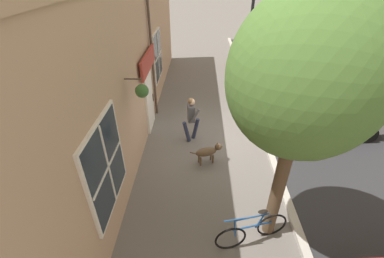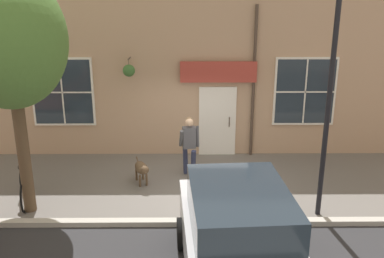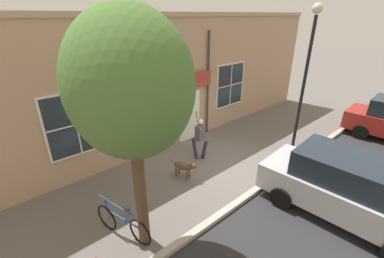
# 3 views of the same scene
# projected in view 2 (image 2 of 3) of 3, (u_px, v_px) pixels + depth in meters

# --- Properties ---
(ground_plane) EXTENTS (90.00, 90.00, 0.00)m
(ground_plane) POSITION_uv_depth(u_px,v_px,m) (193.00, 184.00, 11.02)
(ground_plane) COLOR #66605B
(storefront_facade) EXTENTS (0.95, 18.00, 5.07)m
(storefront_facade) POSITION_uv_depth(u_px,v_px,m) (192.00, 71.00, 12.47)
(storefront_facade) COLOR tan
(storefront_facade) RESTS_ON ground_plane
(pedestrian_walking) EXTENTS (0.61, 0.55, 1.63)m
(pedestrian_walking) POSITION_uv_depth(u_px,v_px,m) (189.00, 141.00, 11.31)
(pedestrian_walking) COLOR #282D47
(pedestrian_walking) RESTS_ON ground_plane
(dog_on_leash) EXTENTS (1.04, 0.49, 0.66)m
(dog_on_leash) POSITION_uv_depth(u_px,v_px,m) (142.00, 169.00, 10.93)
(dog_on_leash) COLOR brown
(dog_on_leash) RESTS_ON ground_plane
(street_tree_by_curb) EXTENTS (2.56, 2.31, 5.23)m
(street_tree_by_curb) POSITION_uv_depth(u_px,v_px,m) (8.00, 46.00, 8.60)
(street_tree_by_curb) COLOR brown
(street_tree_by_curb) RESTS_ON ground_plane
(leaning_bicycle) EXTENTS (1.67, 0.56, 1.00)m
(leaning_bicycle) POSITION_uv_depth(u_px,v_px,m) (23.00, 186.00, 10.07)
(leaning_bicycle) COLOR black
(leaning_bicycle) RESTS_ON ground_plane
(parked_car_mid_block) EXTENTS (4.40, 2.15, 1.75)m
(parked_car_mid_block) POSITION_uv_depth(u_px,v_px,m) (240.00, 243.00, 6.89)
(parked_car_mid_block) COLOR #B7B7BC
(parked_car_mid_block) RESTS_ON ground_plane
(street_lamp) EXTENTS (0.32, 0.32, 5.31)m
(street_lamp) POSITION_uv_depth(u_px,v_px,m) (333.00, 61.00, 8.52)
(street_lamp) COLOR black
(street_lamp) RESTS_ON ground_plane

